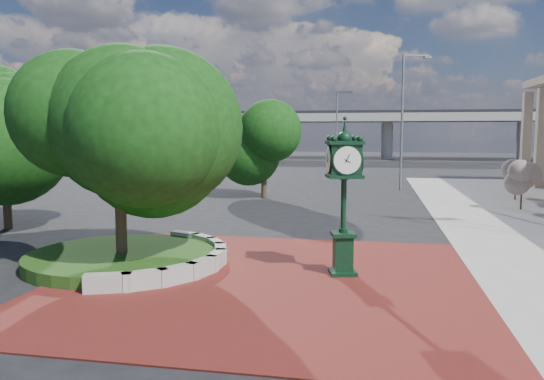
{
  "coord_description": "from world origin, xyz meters",
  "views": [
    {
      "loc": [
        3.02,
        -15.73,
        4.3
      ],
      "look_at": [
        -0.29,
        1.5,
        2.38
      ],
      "focal_mm": 35.0,
      "sensor_mm": 36.0,
      "label": 1
    }
  ],
  "objects_px": {
    "street_lamp_near": "(405,111)",
    "street_lamp_far": "(339,124)",
    "post_clock": "(344,191)",
    "parked_car": "(347,168)"
  },
  "relations": [
    {
      "from": "street_lamp_near",
      "to": "street_lamp_far",
      "type": "relative_size",
      "value": 1.12
    },
    {
      "from": "post_clock",
      "to": "street_lamp_near",
      "type": "relative_size",
      "value": 0.47
    },
    {
      "from": "street_lamp_near",
      "to": "street_lamp_far",
      "type": "height_order",
      "value": "street_lamp_near"
    },
    {
      "from": "parked_car",
      "to": "street_lamp_near",
      "type": "distance_m",
      "value": 14.95
    },
    {
      "from": "post_clock",
      "to": "street_lamp_near",
      "type": "height_order",
      "value": "street_lamp_near"
    },
    {
      "from": "post_clock",
      "to": "parked_car",
      "type": "height_order",
      "value": "post_clock"
    },
    {
      "from": "street_lamp_far",
      "to": "parked_car",
      "type": "bearing_deg",
      "value": -79.59
    },
    {
      "from": "post_clock",
      "to": "street_lamp_far",
      "type": "distance_m",
      "value": 45.19
    },
    {
      "from": "post_clock",
      "to": "street_lamp_near",
      "type": "distance_m",
      "value": 24.87
    },
    {
      "from": "street_lamp_near",
      "to": "post_clock",
      "type": "bearing_deg",
      "value": -97.08
    }
  ]
}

